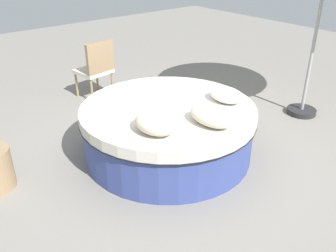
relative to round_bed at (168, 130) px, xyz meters
name	(u,v)px	position (x,y,z in m)	size (l,w,h in m)	color
ground_plane	(168,153)	(0.00, 0.00, -0.34)	(16.00, 16.00, 0.00)	gray
round_bed	(168,130)	(0.00, 0.00, 0.00)	(2.13, 2.13, 0.66)	#38478C
throw_pillow_0	(156,123)	(0.41, -0.50, 0.42)	(0.51, 0.39, 0.21)	beige
throw_pillow_1	(211,116)	(0.65, 0.07, 0.41)	(0.55, 0.34, 0.19)	beige
throw_pillow_2	(226,95)	(0.33, 0.65, 0.41)	(0.46, 0.33, 0.17)	white
patio_chair	(96,66)	(-2.18, 0.26, 0.22)	(0.57, 0.59, 0.98)	#997A56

